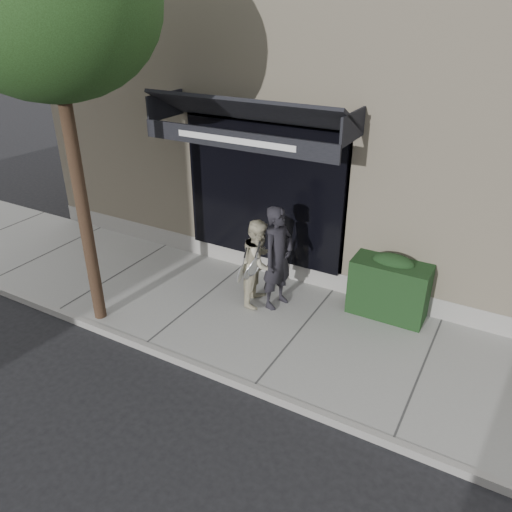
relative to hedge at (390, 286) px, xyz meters
The scene contains 8 objects.
ground 1.79m from the hedge, 131.35° to the right, with size 80.00×80.00×0.00m, color black.
sidewalk 1.77m from the hedge, 131.35° to the right, with size 20.00×3.00×0.12m, color gray.
curb 3.07m from the hedge, 111.45° to the right, with size 20.00×0.10×0.14m, color gray.
building_facade 4.39m from the hedge, 106.65° to the left, with size 14.30×8.04×5.64m.
hedge is the anchor object (origin of this frame).
street_tree 6.61m from the hedge, 149.33° to the right, with size 3.00×3.00×6.28m.
pedestrian_front 1.98m from the hedge, 158.71° to the right, with size 0.75×0.91×1.87m.
pedestrian_back 2.29m from the hedge, 160.26° to the right, with size 0.74×0.93×1.59m.
Camera 1 is at (2.72, -6.29, 4.99)m, focal length 35.00 mm.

